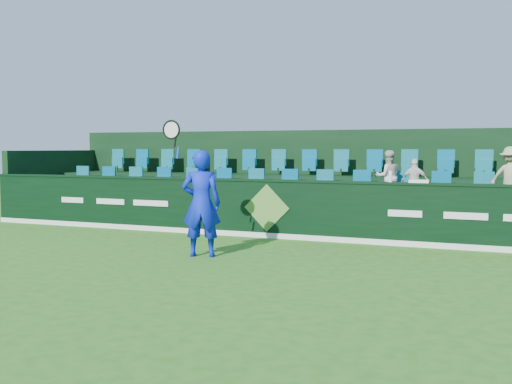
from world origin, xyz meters
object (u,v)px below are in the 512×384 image
at_px(tennis_player, 201,203).
at_px(towel, 419,181).
at_px(spectator_right, 511,177).
at_px(spectator_left, 388,177).
at_px(spectator_middle, 415,181).
at_px(drinks_bottle, 390,176).

height_order(tennis_player, towel, tennis_player).
relative_size(spectator_right, towel, 3.25).
bearing_deg(spectator_left, towel, 102.09).
bearing_deg(towel, tennis_player, -144.80).
xyz_separation_m(spectator_middle, drinks_bottle, (-0.39, -1.12, 0.15)).
xyz_separation_m(spectator_right, drinks_bottle, (-2.40, -1.12, 0.02)).
xyz_separation_m(tennis_player, spectator_middle, (3.56, 3.77, 0.28)).
bearing_deg(tennis_player, spectator_middle, 46.66).
xyz_separation_m(tennis_player, spectator_right, (5.57, 3.77, 0.42)).
bearing_deg(spectator_middle, towel, 101.66).
height_order(spectator_middle, towel, spectator_middle).
height_order(spectator_right, drinks_bottle, spectator_right).
bearing_deg(spectator_middle, spectator_left, 1.54).
xyz_separation_m(tennis_player, spectator_left, (2.95, 3.77, 0.38)).
relative_size(spectator_left, towel, 3.03).
height_order(spectator_middle, drinks_bottle, spectator_middle).
xyz_separation_m(spectator_left, towel, (0.81, -1.12, -0.03)).
distance_m(tennis_player, spectator_middle, 5.20).
distance_m(spectator_left, spectator_right, 2.61).
xyz_separation_m(spectator_left, spectator_right, (2.61, 0.00, 0.04)).
bearing_deg(drinks_bottle, towel, 0.00).
height_order(tennis_player, spectator_right, tennis_player).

